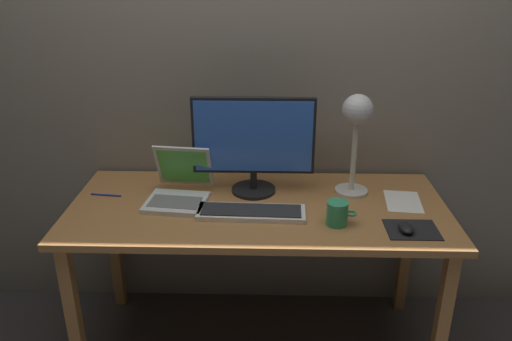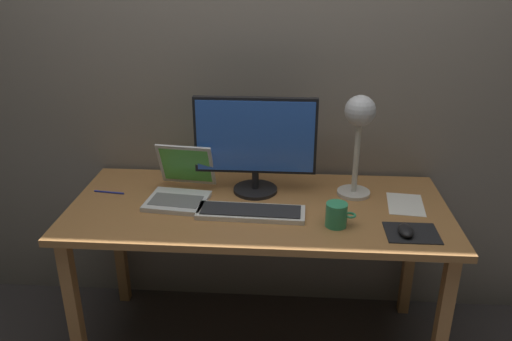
{
  "view_description": "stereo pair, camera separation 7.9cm",
  "coord_description": "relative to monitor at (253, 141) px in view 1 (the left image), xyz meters",
  "views": [
    {
      "loc": [
        0.04,
        -1.93,
        1.72
      ],
      "look_at": [
        -0.01,
        -0.05,
        0.92
      ],
      "focal_mm": 35.62,
      "sensor_mm": 36.0,
      "label": 1
    },
    {
      "loc": [
        0.12,
        -1.93,
        1.72
      ],
      "look_at": [
        -0.01,
        -0.05,
        0.92
      ],
      "focal_mm": 35.62,
      "sensor_mm": 36.0,
      "label": 2
    }
  ],
  "objects": [
    {
      "name": "desk_lamp",
      "position": [
        0.44,
        0.0,
        0.09
      ],
      "size": [
        0.15,
        0.15,
        0.45
      ],
      "color": "beige",
      "rests_on": "desk"
    },
    {
      "name": "desk",
      "position": [
        0.02,
        -0.13,
        -0.32
      ],
      "size": [
        1.6,
        0.7,
        0.74
      ],
      "color": "#A8703D",
      "rests_on": "ground"
    },
    {
      "name": "laptop",
      "position": [
        -0.32,
        -0.08,
        -0.18
      ],
      "size": [
        0.28,
        0.32,
        0.22
      ],
      "color": "silver",
      "rests_on": "desk"
    },
    {
      "name": "back_wall",
      "position": [
        0.02,
        0.27,
        0.32
      ],
      "size": [
        4.8,
        0.06,
        2.6
      ],
      "primitive_type": "cube",
      "color": "gray",
      "rests_on": "ground"
    },
    {
      "name": "monitor",
      "position": [
        0.0,
        0.0,
        0.0
      ],
      "size": [
        0.53,
        0.2,
        0.43
      ],
      "color": "black",
      "rests_on": "desk"
    },
    {
      "name": "coffee_mug",
      "position": [
        0.34,
        -0.29,
        -0.19
      ],
      "size": [
        0.12,
        0.08,
        0.1
      ],
      "color": "#339966",
      "rests_on": "desk"
    },
    {
      "name": "mouse",
      "position": [
        0.59,
        -0.35,
        -0.22
      ],
      "size": [
        0.06,
        0.1,
        0.03
      ],
      "primitive_type": "ellipsoid",
      "color": "black",
      "rests_on": "mousepad"
    },
    {
      "name": "paper_sheet_near_mouse",
      "position": [
        0.65,
        -0.09,
        -0.24
      ],
      "size": [
        0.17,
        0.22,
        0.0
      ],
      "primitive_type": "cube",
      "rotation": [
        0.0,
        0.0,
        -0.11
      ],
      "color": "white",
      "rests_on": "desk"
    },
    {
      "name": "keyboard_main",
      "position": [
        -0.0,
        -0.23,
        -0.23
      ],
      "size": [
        0.44,
        0.15,
        0.03
      ],
      "color": "silver",
      "rests_on": "desk"
    },
    {
      "name": "mousepad",
      "position": [
        0.62,
        -0.33,
        -0.24
      ],
      "size": [
        0.2,
        0.16,
        0.0
      ],
      "primitive_type": "cube",
      "color": "black",
      "rests_on": "desk"
    },
    {
      "name": "pen",
      "position": [
        -0.65,
        -0.06,
        -0.24
      ],
      "size": [
        0.14,
        0.03,
        0.01
      ],
      "primitive_type": "cylinder",
      "rotation": [
        0.0,
        1.57,
        -0.13
      ],
      "color": "#2633A5",
      "rests_on": "desk"
    }
  ]
}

